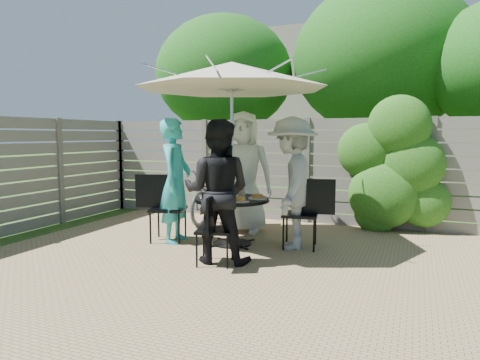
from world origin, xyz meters
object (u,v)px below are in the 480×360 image
at_px(person_right, 292,183).
at_px(syrup_jug, 229,192).
at_px(coffee_cup, 242,192).
at_px(plate_back, 237,193).
at_px(plate_extra, 240,200).
at_px(person_back, 243,172).
at_px(person_front, 217,192).
at_px(glass_front, 235,196).
at_px(patio_table, 232,212).
at_px(chair_front, 215,244).
at_px(bicycle, 215,195).
at_px(plate_right, 257,197).
at_px(chair_back, 245,214).
at_px(glass_back, 229,191).
at_px(glass_left, 212,194).
at_px(umbrella, 232,76).
at_px(plate_left, 207,196).
at_px(chair_right, 301,228).
at_px(chair_left, 167,222).
at_px(person_left, 176,181).
at_px(plate_front, 226,200).

height_order(person_right, syrup_jug, person_right).
distance_m(syrup_jug, coffee_cup, 0.23).
distance_m(plate_back, plate_extra, 0.68).
distance_m(person_back, person_front, 1.66).
bearing_deg(glass_front, patio_table, 123.07).
bearing_deg(patio_table, chair_front, -78.88).
bearing_deg(chair_front, bicycle, 11.34).
bearing_deg(person_front, plate_right, -113.45).
relative_size(chair_back, glass_back, 6.41).
height_order(chair_front, person_front, person_front).
bearing_deg(glass_left, chair_front, -62.07).
bearing_deg(glass_front, plate_back, 110.68).
xyz_separation_m(umbrella, chair_front, (0.19, -0.95, -2.10)).
height_order(patio_table, glass_left, glass_left).
xyz_separation_m(plate_left, plate_right, (0.71, 0.14, 0.00)).
distance_m(chair_right, glass_front, 1.01).
height_order(person_front, plate_right, person_front).
relative_size(person_front, plate_back, 6.70).
bearing_deg(chair_left, person_left, -5.30).
bearing_deg(syrup_jug, person_left, -165.21).
relative_size(glass_front, coffee_cup, 1.17).
height_order(person_back, chair_front, person_back).
height_order(glass_front, syrup_jug, syrup_jug).
relative_size(person_front, glass_back, 12.45).
height_order(plate_extra, syrup_jug, syrup_jug).
xyz_separation_m(patio_table, plate_extra, (0.23, -0.26, 0.23)).
bearing_deg(chair_back, plate_left, -22.48).
distance_m(person_front, glass_back, 1.10).
height_order(patio_table, syrup_jug, syrup_jug).
bearing_deg(patio_table, person_left, -168.93).
distance_m(chair_back, plate_front, 1.39).
distance_m(plate_extra, coffee_cup, 0.53).
bearing_deg(plate_left, person_right, 11.07).
distance_m(plate_right, bicycle, 1.99).
xyz_separation_m(chair_back, glass_front, (0.34, -1.18, 0.48)).
relative_size(patio_table, chair_left, 1.22).
xyz_separation_m(chair_right, plate_left, (-1.30, -0.25, 0.41)).
xyz_separation_m(chair_front, glass_left, (-0.42, 0.79, 0.48)).
height_order(plate_left, glass_back, glass_back).
bearing_deg(chair_front, plate_left, 17.12).
distance_m(person_left, glass_left, 0.60).
bearing_deg(syrup_jug, person_right, 7.86).
bearing_deg(person_left, chair_left, 90.74).
relative_size(chair_left, syrup_jug, 6.19).
height_order(patio_table, bicycle, bicycle).
xyz_separation_m(chair_front, plate_right, (0.17, 1.02, 0.44)).
distance_m(plate_front, syrup_jug, 0.42).
xyz_separation_m(chair_left, plate_back, (0.88, 0.54, 0.40)).
distance_m(person_right, syrup_jug, 0.90).
relative_size(chair_front, person_right, 0.48).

